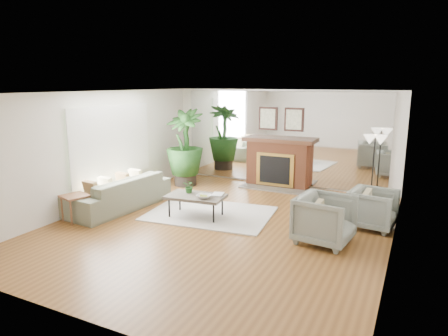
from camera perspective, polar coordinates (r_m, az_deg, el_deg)
The scene contains 18 objects.
ground at distance 7.72m, azimuth -0.38°, elevation -8.13°, with size 7.00×7.00×0.00m, color brown.
wall_left at distance 9.10m, azimuth -17.48°, elevation 2.57°, with size 0.02×7.00×2.50m, color silver.
wall_right at distance 6.63m, azimuth 23.37°, elevation -1.28°, with size 0.02×7.00×2.50m, color silver.
wall_back at distance 10.58m, azimuth 8.14°, elevation 4.27°, with size 6.00×0.02×2.50m, color silver.
mirror_panel at distance 10.56m, azimuth 8.11°, elevation 4.25°, with size 5.40×0.04×2.40m, color silver.
window_panel at distance 9.36m, azimuth -15.71°, elevation 3.54°, with size 0.04×2.40×1.50m, color #B2E09E.
fireplace at distance 10.46m, azimuth 7.65°, elevation 0.91°, with size 1.85×0.83×2.05m.
area_rug at distance 8.33m, azimuth -2.00°, elevation -6.52°, with size 2.48×1.77×0.03m, color beige.
coffee_table at distance 8.05m, azimuth -4.06°, elevation -4.16°, with size 1.21×0.79×0.46m.
sofa at distance 8.91m, azimuth -14.72°, elevation -3.41°, with size 2.39×0.93×0.70m, color #6E715B.
armchair_back at distance 7.97m, azimuth 20.51°, elevation -5.47°, with size 0.79×0.81×0.74m, color gray.
armchair_front at distance 6.99m, azimuth 14.21°, elevation -7.13°, with size 0.88×0.91×0.82m, color gray.
side_table at distance 8.30m, azimuth -20.52°, elevation -4.22°, with size 0.58×0.58×0.53m.
potted_ficus at distance 10.47m, azimuth -5.63°, elevation 3.27°, with size 0.97×0.97×2.01m.
floor_lamp at distance 9.34m, azimuth 20.73°, elevation 3.05°, with size 0.51×0.28×1.56m.
tabletop_plant at distance 8.18m, azimuth -4.97°, elevation -2.63°, with size 0.25×0.22×0.28m, color #29551F.
fruit_bowl at distance 7.81m, azimuth -2.92°, elevation -4.09°, with size 0.28×0.28×0.07m, color brown.
book at distance 8.06m, azimuth -1.67°, elevation -3.74°, with size 0.22×0.30×0.02m, color brown.
Camera 1 is at (3.25, -6.47, 2.67)m, focal length 32.00 mm.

